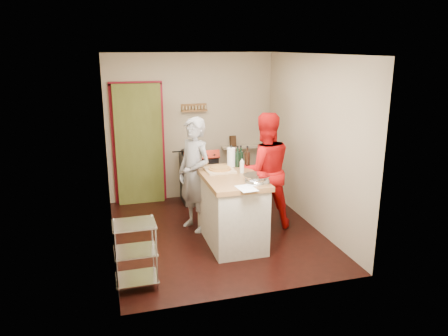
{
  "coord_description": "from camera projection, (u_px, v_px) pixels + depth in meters",
  "views": [
    {
      "loc": [
        -1.54,
        -5.84,
        2.71
      ],
      "look_at": [
        0.11,
        0.0,
        1.0
      ],
      "focal_mm": 35.0,
      "sensor_mm": 36.0,
      "label": 1
    }
  ],
  "objects": [
    {
      "name": "left_wall",
      "position": [
        108.0,
        155.0,
        5.81
      ],
      "size": [
        0.04,
        3.5,
        2.6
      ],
      "primitive_type": "cube",
      "color": "gray",
      "rests_on": "ground"
    },
    {
      "name": "person_stripe",
      "position": [
        194.0,
        175.0,
        6.47
      ],
      "size": [
        0.65,
        0.75,
        1.72
      ],
      "primitive_type": "imported",
      "rotation": [
        0.0,
        0.0,
        -1.09
      ],
      "color": "#B9B8BE",
      "rests_on": "ground"
    },
    {
      "name": "person_red",
      "position": [
        264.0,
        171.0,
        6.58
      ],
      "size": [
        0.91,
        0.73,
        1.77
      ],
      "primitive_type": "imported",
      "rotation": [
        0.0,
        0.0,
        3.07
      ],
      "color": "#BB0C0C",
      "rests_on": "ground"
    },
    {
      "name": "back_wall",
      "position": [
        156.0,
        138.0,
        7.73
      ],
      "size": [
        3.0,
        0.44,
        2.6
      ],
      "color": "gray",
      "rests_on": "ground"
    },
    {
      "name": "ceiling",
      "position": [
        216.0,
        53.0,
        5.85
      ],
      "size": [
        3.0,
        3.5,
        0.02
      ],
      "primitive_type": "cube",
      "color": "white",
      "rests_on": "back_wall"
    },
    {
      "name": "wire_shelving",
      "position": [
        135.0,
        252.0,
        4.99
      ],
      "size": [
        0.48,
        0.4,
        0.8
      ],
      "color": "silver",
      "rests_on": "ground"
    },
    {
      "name": "island",
      "position": [
        232.0,
        207.0,
        6.15
      ],
      "size": [
        0.78,
        1.4,
        1.29
      ],
      "color": "beige",
      "rests_on": "ground"
    },
    {
      "name": "floor",
      "position": [
        217.0,
        233.0,
        6.55
      ],
      "size": [
        3.5,
        3.5,
        0.0
      ],
      "primitive_type": "plane",
      "color": "black",
      "rests_on": "ground"
    },
    {
      "name": "right_wall",
      "position": [
        312.0,
        142.0,
        6.59
      ],
      "size": [
        0.04,
        3.5,
        2.6
      ],
      "primitive_type": "cube",
      "color": "gray",
      "rests_on": "ground"
    },
    {
      "name": "stove",
      "position": [
        199.0,
        177.0,
        7.76
      ],
      "size": [
        0.6,
        0.63,
        1.0
      ],
      "color": "black",
      "rests_on": "ground"
    }
  ]
}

